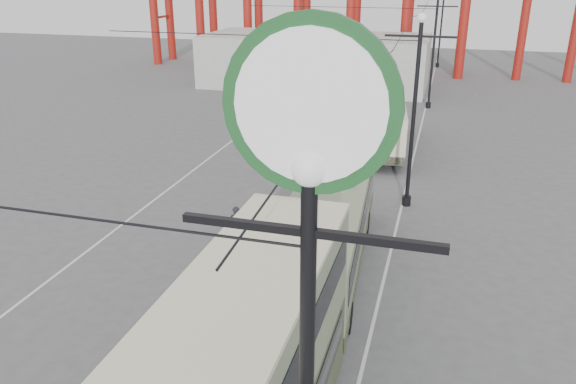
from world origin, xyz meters
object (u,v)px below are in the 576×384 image
(pedestrian, at_px, (236,226))
(lamp_post_near, at_px, (308,265))
(single_decker_green, at_px, (328,226))
(single_decker_cream, at_px, (383,121))

(pedestrian, bearing_deg, lamp_post_near, 85.60)
(single_decker_green, bearing_deg, lamp_post_near, -83.54)
(lamp_post_near, relative_size, pedestrian, 6.02)
(lamp_post_near, relative_size, single_decker_cream, 1.01)
(lamp_post_near, height_order, single_decker_cream, lamp_post_near)
(lamp_post_near, relative_size, single_decker_green, 0.90)
(lamp_post_near, distance_m, single_decker_green, 15.02)
(single_decker_cream, xyz_separation_m, pedestrian, (-4.27, -15.82, -0.94))
(single_decker_green, xyz_separation_m, pedestrian, (-4.23, 1.00, -0.99))
(single_decker_green, xyz_separation_m, single_decker_cream, (0.04, 16.82, -0.06))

